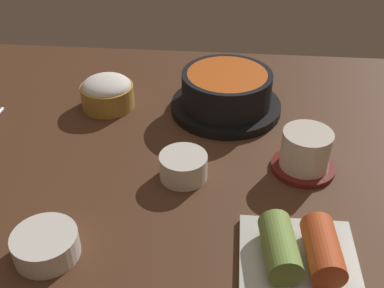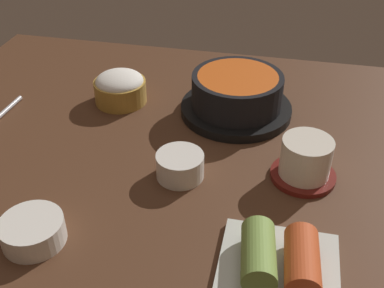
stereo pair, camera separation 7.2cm
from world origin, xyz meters
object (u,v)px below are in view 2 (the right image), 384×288
object	(u,v)px
rice_bowl	(120,87)
side_bowl_near	(33,230)
tea_cup_with_saucer	(305,160)
kimchi_plate	(279,264)
stone_pot	(237,95)
banchan_cup_center	(180,165)

from	to	relation	value
rice_bowl	side_bowl_near	distance (cm)	35.57
tea_cup_with_saucer	kimchi_plate	size ratio (longest dim) A/B	0.69
side_bowl_near	tea_cup_with_saucer	bearing A→B (deg)	31.27
tea_cup_with_saucer	side_bowl_near	size ratio (longest dim) A/B	1.20
stone_pot	banchan_cup_center	bearing A→B (deg)	-105.98
stone_pot	tea_cup_with_saucer	world-z (taller)	stone_pot
stone_pot	rice_bowl	distance (cm)	21.48
stone_pot	banchan_cup_center	size ratio (longest dim) A/B	2.79
rice_bowl	side_bowl_near	xyz separation A→B (cm)	(0.84, -35.54, -1.18)
stone_pot	banchan_cup_center	distance (cm)	20.42
stone_pot	tea_cup_with_saucer	distance (cm)	20.21
stone_pot	tea_cup_with_saucer	size ratio (longest dim) A/B	2.05
tea_cup_with_saucer	kimchi_plate	xyz separation A→B (cm)	(-2.40, -18.96, -1.21)
stone_pot	rice_bowl	xyz separation A→B (cm)	(-21.47, -0.49, -0.67)
banchan_cup_center	rice_bowl	bearing A→B (deg)	129.74
banchan_cup_center	side_bowl_near	world-z (taller)	banchan_cup_center
rice_bowl	tea_cup_with_saucer	xyz separation A→B (cm)	(33.71, -15.58, 0.26)
tea_cup_with_saucer	rice_bowl	bearing A→B (deg)	155.19
tea_cup_with_saucer	banchan_cup_center	distance (cm)	18.22
side_bowl_near	banchan_cup_center	bearing A→B (deg)	47.61
rice_bowl	stone_pot	bearing A→B (deg)	1.31
stone_pot	kimchi_plate	distance (cm)	36.42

